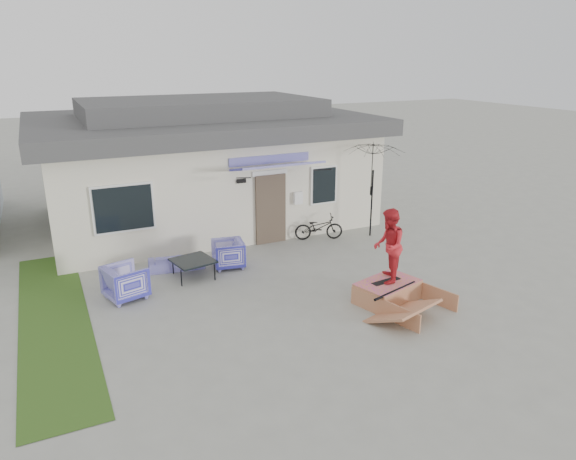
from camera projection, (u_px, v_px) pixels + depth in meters
name	position (u px, v px, depth m)	size (l,w,h in m)	color
ground	(311.00, 310.00, 11.75)	(90.00, 90.00, 0.00)	gray
grass_strip	(54.00, 319.00, 11.33)	(1.40, 8.00, 0.01)	#2C4E19
house	(202.00, 162.00, 17.98)	(10.80, 8.49, 4.10)	beige
loveseat	(176.00, 259.00, 13.94)	(1.44, 0.42, 0.56)	#201FA1
armchair_left	(125.00, 280.00, 12.20)	(0.86, 0.81, 0.89)	#201FA1
armchair_right	(228.00, 253.00, 14.01)	(0.80, 0.75, 0.82)	#201FA1
coffee_table	(193.00, 268.00, 13.42)	(0.95, 0.95, 0.47)	black
bicycle	(319.00, 225.00, 16.11)	(0.52, 1.48, 0.95)	black
patio_umbrella	(373.00, 181.00, 16.04)	(2.34, 2.27, 2.20)	black
skate_ramp	(387.00, 292.00, 12.11)	(1.40, 1.87, 0.47)	#AB6A47
skateboard	(386.00, 281.00, 12.07)	(0.75, 0.19, 0.05)	black
skater	(389.00, 245.00, 11.79)	(0.83, 0.65, 1.71)	red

